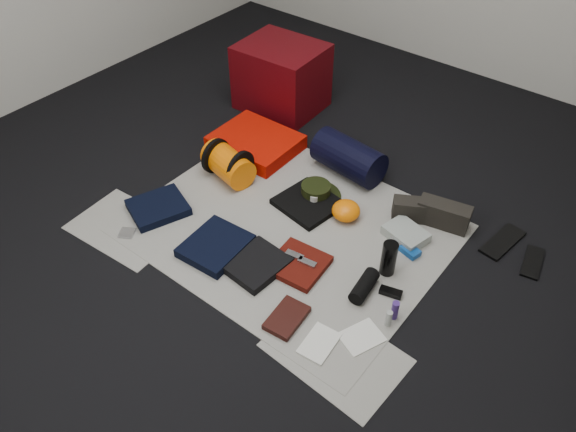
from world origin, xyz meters
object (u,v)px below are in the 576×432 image
Objects in this scene: sleeping_pad at (256,143)px; water_bottle at (389,258)px; red_cabinet at (282,77)px; navy_duffel at (349,157)px; compact_camera at (398,241)px; stuff_sack at (228,164)px; paperback_book at (287,318)px.

water_bottle is at bearing -18.14° from sleeping_pad.
navy_duffel is (0.80, -0.36, -0.11)m from red_cabinet.
compact_camera is at bearing -25.75° from navy_duffel.
navy_duffel is 0.82m from water_bottle.
red_cabinet is at bearing 179.64° from compact_camera.
stuff_sack is 0.72m from navy_duffel.
navy_duffel is 0.65m from compact_camera.
water_bottle reaches higher than sleeping_pad.
paperback_book is (0.40, -1.09, -0.10)m from navy_duffel.
navy_duffel is 2.23× the size of water_bottle.
sleeping_pad is at bearing -162.12° from compact_camera.
navy_duffel is at bearing 175.12° from compact_camera.
sleeping_pad is 2.66× the size of water_bottle.
water_bottle is 0.90× the size of paperback_book.
stuff_sack is 1.14m from water_bottle.
sleeping_pad is (0.20, -0.51, -0.17)m from red_cabinet.
navy_duffel is at bearing -27.02° from red_cabinet.
stuff_sack reaches higher than compact_camera.
compact_camera reaches higher than paperback_book.
navy_duffel is at bearing 137.72° from water_bottle.
paperback_book is at bearing -43.30° from sleeping_pad.
compact_camera is at bearing 105.12° from water_bottle.
stuff_sack reaches higher than paperback_book.
sleeping_pad is 2.39× the size of paperback_book.
red_cabinet reaches higher than sleeping_pad.
stuff_sack is (0.26, -0.83, -0.13)m from red_cabinet.
water_bottle is at bearing -3.75° from stuff_sack.
paperback_book is (1.19, -1.45, -0.20)m from red_cabinet.
red_cabinet is at bearing 123.78° from paperback_book.
compact_camera is (1.14, -0.18, -0.03)m from sleeping_pad.
paperback_book is (-0.21, -0.54, -0.08)m from water_bottle.
navy_duffel is 1.17m from paperback_book.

